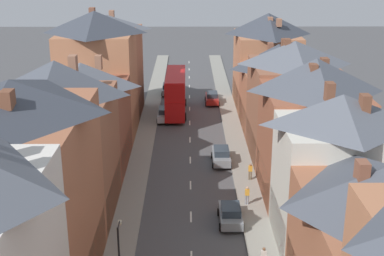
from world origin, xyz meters
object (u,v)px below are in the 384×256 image
(car_near_silver, at_px, (165,114))
(car_parked_right_a, at_px, (212,98))
(double_decker_bus_lead, at_px, (176,92))
(car_mid_white, at_px, (221,155))
(car_near_blue, at_px, (231,214))
(pedestrian_far_left, at_px, (247,194))
(pedestrian_far_right, at_px, (250,171))
(car_mid_black, at_px, (168,89))

(car_near_silver, bearing_deg, car_parked_right_a, 50.11)
(double_decker_bus_lead, distance_m, car_mid_white, 17.69)
(double_decker_bus_lead, xyz_separation_m, car_near_silver, (-1.29, -2.96, -1.97))
(car_near_blue, height_order, car_mid_white, car_mid_white)
(double_decker_bus_lead, distance_m, car_near_blue, 29.59)
(pedestrian_far_left, height_order, pedestrian_far_right, same)
(car_near_silver, xyz_separation_m, pedestrian_far_left, (7.81, -23.16, 0.19))
(car_near_blue, height_order, car_mid_black, car_mid_black)
(car_near_silver, bearing_deg, pedestrian_far_right, -64.63)
(double_decker_bus_lead, distance_m, pedestrian_far_left, 26.99)
(car_near_silver, bearing_deg, double_decker_bus_lead, 66.45)
(car_parked_right_a, bearing_deg, car_mid_white, -90.00)
(car_near_silver, bearing_deg, pedestrian_far_left, -71.36)
(car_parked_right_a, xyz_separation_m, pedestrian_far_left, (1.61, -30.58, 0.21))
(car_parked_right_a, distance_m, car_mid_black, 7.83)
(car_near_silver, relative_size, car_mid_white, 1.04)
(car_mid_white, bearing_deg, car_near_silver, 114.02)
(pedestrian_far_left, bearing_deg, pedestrian_far_right, 80.66)
(car_near_blue, height_order, pedestrian_far_left, pedestrian_far_left)
(pedestrian_far_left, bearing_deg, car_near_blue, -118.37)
(double_decker_bus_lead, height_order, pedestrian_far_left, double_decker_bus_lead)
(double_decker_bus_lead, bearing_deg, pedestrian_far_left, -75.98)
(car_mid_white, bearing_deg, car_mid_black, 103.36)
(car_near_silver, relative_size, pedestrian_far_right, 2.76)
(car_near_blue, relative_size, pedestrian_far_right, 2.43)
(car_mid_white, bearing_deg, car_parked_right_a, 90.00)
(car_near_blue, bearing_deg, double_decker_bus_lead, 99.57)
(car_near_blue, bearing_deg, pedestrian_far_left, 61.63)
(car_near_silver, relative_size, pedestrian_far_left, 2.76)
(double_decker_bus_lead, xyz_separation_m, pedestrian_far_right, (7.34, -21.16, -1.78))
(double_decker_bus_lead, height_order, car_mid_black, double_decker_bus_lead)
(car_near_blue, xyz_separation_m, pedestrian_far_left, (1.61, 2.99, 0.23))
(car_mid_white, distance_m, pedestrian_far_right, 4.93)
(double_decker_bus_lead, relative_size, car_parked_right_a, 2.49)
(car_mid_white, xyz_separation_m, pedestrian_far_left, (1.61, -9.25, 0.19))
(car_near_silver, distance_m, car_mid_black, 12.19)
(car_near_blue, bearing_deg, pedestrian_far_right, 73.01)
(car_mid_black, bearing_deg, car_near_blue, -80.82)
(car_mid_black, relative_size, car_mid_white, 0.94)
(car_near_blue, height_order, pedestrian_far_right, pedestrian_far_right)
(car_near_blue, bearing_deg, car_parked_right_a, 90.00)
(car_near_blue, relative_size, car_mid_black, 0.98)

